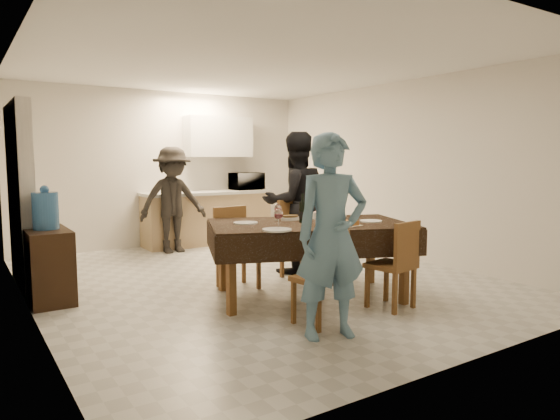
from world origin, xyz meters
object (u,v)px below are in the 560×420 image
(water_pitcher, at_px, (338,211))
(person_kitchen, at_px, (173,200))
(person_near, at_px, (332,236))
(water_jug, at_px, (45,211))
(wine_bottle, at_px, (303,208))
(microwave, at_px, (247,181))
(console, at_px, (48,265))
(dining_table, at_px, (309,226))
(savoury_tart, at_px, (340,224))
(person_far, at_px, (295,203))

(water_pitcher, xyz_separation_m, person_kitchen, (-0.62, 3.27, -0.08))
(person_near, bearing_deg, water_jug, 142.07)
(wine_bottle, relative_size, microwave, 0.55)
(console, height_order, person_kitchen, person_kitchen)
(water_pitcher, relative_size, person_kitchen, 0.13)
(dining_table, xyz_separation_m, water_pitcher, (0.35, -0.05, 0.14))
(wine_bottle, xyz_separation_m, savoury_tart, (0.15, -0.43, -0.13))
(microwave, bearing_deg, person_far, 73.78)
(person_near, height_order, person_far, person_far)
(wine_bottle, distance_m, person_near, 1.21)
(water_jug, distance_m, savoury_tart, 3.01)
(savoury_tart, bearing_deg, water_pitcher, 52.85)
(savoury_tart, height_order, person_kitchen, person_kitchen)
(water_jug, relative_size, wine_bottle, 1.24)
(savoury_tart, distance_m, microwave, 4.23)
(person_far, xyz_separation_m, person_kitchen, (-0.82, 2.17, -0.08))
(person_far, bearing_deg, person_kitchen, -62.40)
(water_pitcher, height_order, person_far, person_far)
(wine_bottle, distance_m, water_pitcher, 0.41)
(wine_bottle, bearing_deg, person_far, 59.04)
(water_jug, height_order, water_pitcher, water_jug)
(dining_table, distance_m, person_near, 1.19)
(microwave, bearing_deg, dining_table, 70.33)
(person_kitchen, bearing_deg, water_pitcher, -79.28)
(water_jug, relative_size, water_pitcher, 1.77)
(wine_bottle, bearing_deg, microwave, 69.38)
(person_kitchen, bearing_deg, dining_table, -85.23)
(microwave, bearing_deg, savoury_tart, 73.34)
(savoury_tart, relative_size, person_kitchen, 0.23)
(dining_table, xyz_separation_m, console, (-2.35, 1.37, -0.39))
(dining_table, distance_m, person_kitchen, 3.23)
(dining_table, distance_m, water_jug, 2.73)
(wine_bottle, bearing_deg, person_near, -114.44)
(dining_table, relative_size, water_jug, 6.19)
(dining_table, xyz_separation_m, person_near, (-0.55, -1.05, 0.08))
(wine_bottle, xyz_separation_m, person_near, (-0.50, -1.10, -0.11))
(water_jug, bearing_deg, microwave, 32.09)
(water_jug, relative_size, person_near, 0.22)
(water_jug, xyz_separation_m, person_near, (1.80, -2.42, -0.10))
(person_near, xyz_separation_m, person_far, (1.10, 2.10, 0.06))
(console, relative_size, person_far, 0.45)
(person_near, bearing_deg, person_far, 77.80)
(microwave, height_order, person_near, person_near)
(savoury_tart, height_order, microwave, microwave)
(console, bearing_deg, person_kitchen, 41.56)
(dining_table, xyz_separation_m, water_jug, (-2.35, 1.37, 0.18))
(wine_bottle, height_order, person_far, person_far)
(console, xyz_separation_m, person_kitchen, (2.08, 1.85, 0.45))
(console, bearing_deg, water_pitcher, -27.77)
(water_jug, height_order, person_far, person_far)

